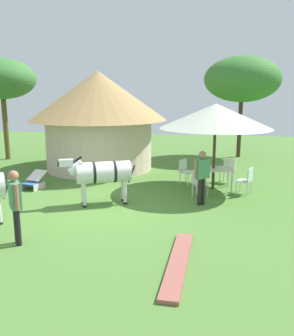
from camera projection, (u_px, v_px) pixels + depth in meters
name	position (u px, v px, depth m)	size (l,w,h in m)	color
ground_plane	(106.00, 205.00, 10.77)	(36.00, 36.00, 0.00)	#4E7B33
thatched_hut	(99.00, 115.00, 15.35)	(5.82, 5.82, 4.18)	beige
shade_umbrella	(216.00, 116.00, 11.97)	(3.77, 3.77, 2.94)	#423123
patio_dining_table	(213.00, 171.00, 12.36)	(1.36, 1.01, 0.74)	silver
patio_chair_east_end	(185.00, 170.00, 13.14)	(0.59, 0.59, 0.90)	white
patio_chair_west_end	(199.00, 182.00, 11.42)	(0.57, 0.56, 0.90)	silver
patio_chair_near_hut	(247.00, 179.00, 11.76)	(0.56, 0.57, 0.90)	silver
patio_chair_near_lawn	(228.00, 169.00, 13.30)	(0.59, 0.58, 0.90)	white
guest_beside_umbrella	(202.00, 173.00, 10.59)	(0.46, 0.45, 1.63)	black
standing_watcher	(15.00, 201.00, 7.82)	(0.45, 0.49, 1.68)	black
striped_lounge_chair	(34.00, 181.00, 12.55)	(0.71, 0.92, 0.58)	#3467A7
zebra_nearest_camera	(102.00, 173.00, 10.66)	(2.13, 1.22, 1.50)	silver
acacia_tree_left_background	(242.00, 79.00, 17.78)	(3.77, 3.77, 5.04)	#412C1B
acacia_tree_far_lawn	(2.00, 79.00, 17.15)	(3.22, 3.22, 4.88)	brown
brick_patio_kerb	(178.00, 263.00, 7.06)	(2.80, 0.36, 0.08)	#9D574D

